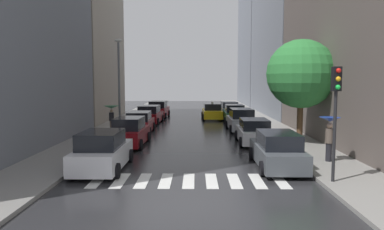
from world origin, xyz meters
name	(u,v)px	position (x,y,z in m)	size (l,w,h in m)	color
ground_plane	(193,122)	(0.00, 24.00, -0.02)	(28.00, 72.00, 0.04)	#262628
sidewalk_left	(125,121)	(-6.50, 24.00, 0.07)	(3.00, 72.00, 0.15)	gray
sidewalk_right	(261,121)	(6.50, 24.00, 0.07)	(3.00, 72.00, 0.15)	gray
crosswalk_stripes	(189,181)	(0.00, 3.12, 0.01)	(7.65, 2.20, 0.01)	silver
building_left_mid	(80,12)	(-11.00, 25.44, 10.55)	(6.00, 12.99, 21.10)	#9E9384
building_right_mid	(290,35)	(11.00, 31.49, 9.09)	(6.00, 18.57, 18.18)	slate
building_right_far	(262,47)	(11.00, 49.29, 9.35)	(6.00, 16.01, 18.71)	slate
parked_car_left_nearest	(102,152)	(-3.84, 4.87, 0.81)	(2.10, 4.55, 1.74)	silver
parked_car_left_second	(130,133)	(-3.71, 10.95, 0.81)	(2.08, 4.38, 1.74)	maroon
parked_car_left_third	(140,123)	(-3.94, 16.33, 0.76)	(2.04, 4.47, 1.63)	maroon
parked_car_left_fourth	(150,115)	(-3.99, 22.85, 0.78)	(2.32, 4.69, 1.66)	maroon
parked_car_left_fifth	(158,110)	(-3.72, 28.24, 0.82)	(2.25, 4.60, 1.77)	maroon
parked_car_right_nearest	(277,151)	(3.96, 5.35, 0.77)	(2.07, 4.75, 1.65)	#474C51
parked_car_right_second	(254,132)	(3.91, 11.75, 0.74)	(2.13, 4.33, 1.57)	silver
parked_car_right_third	(241,120)	(3.84, 17.73, 0.82)	(2.16, 4.54, 1.76)	#B2B7BF
parked_car_right_fourth	(234,114)	(3.92, 23.64, 0.79)	(2.08, 4.51, 1.69)	#0C4C2D
parked_car_right_fifth	(229,110)	(3.91, 28.99, 0.78)	(2.21, 4.35, 1.66)	#B2B7BF
taxi_midroad	(212,112)	(1.96, 26.48, 0.76)	(2.15, 4.63, 1.81)	yellow
pedestrian_foreground	(329,130)	(6.54, 6.07, 1.64)	(0.96, 0.96, 2.08)	black
pedestrian_by_kerb	(111,112)	(-6.05, 16.38, 1.60)	(1.14, 1.14, 1.91)	brown
street_tree_right	(301,74)	(6.63, 11.31, 4.33)	(4.16, 4.16, 6.27)	#513823
traffic_light_right_corner	(336,98)	(5.45, 2.55, 3.29)	(0.30, 0.42, 4.30)	black
lamp_post_left	(119,78)	(-5.55, 16.95, 4.15)	(0.60, 0.28, 6.93)	#595B60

